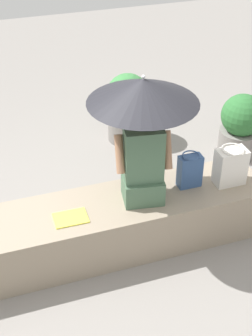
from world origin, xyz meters
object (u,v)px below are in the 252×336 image
object	(u,v)px
person_seated	(143,162)
planter_far	(241,125)
handbag_black	(190,171)
planter_near	(128,107)
tote_bag_canvas	(230,166)
parasol	(143,91)
magazine	(71,218)

from	to	relation	value
person_seated	planter_far	bearing A→B (deg)	-146.41
handbag_black	person_seated	bearing A→B (deg)	6.22
planter_near	tote_bag_canvas	bearing A→B (deg)	100.96
parasol	handbag_black	distance (m)	0.96
parasol	tote_bag_canvas	distance (m)	1.17
person_seated	parasol	xyz separation A→B (m)	(-0.01, -0.06, 0.62)
handbag_black	parasol	bearing A→B (deg)	-0.82
handbag_black	magazine	world-z (taller)	handbag_black
parasol	magazine	size ratio (longest dim) A/B	4.07
person_seated	tote_bag_canvas	size ratio (longest dim) A/B	2.46
person_seated	parasol	distance (m)	0.62
person_seated	parasol	bearing A→B (deg)	-95.83
parasol	handbag_black	size ratio (longest dim) A/B	3.46
tote_bag_canvas	magazine	distance (m)	1.50
person_seated	parasol	size ratio (longest dim) A/B	0.79
tote_bag_canvas	magazine	world-z (taller)	tote_bag_canvas
planter_near	planter_far	size ratio (longest dim) A/B	1.13
handbag_black	planter_near	world-z (taller)	planter_near
parasol	tote_bag_canvas	xyz separation A→B (m)	(-0.82, 0.08, -0.83)
parasol	person_seated	bearing A→B (deg)	84.17
tote_bag_canvas	planter_near	world-z (taller)	tote_bag_canvas
parasol	planter_far	size ratio (longest dim) A/B	1.52
magazine	handbag_black	bearing A→B (deg)	-173.23
planter_near	parasol	bearing A→B (deg)	74.92
handbag_black	planter_far	world-z (taller)	handbag_black
handbag_black	magazine	bearing A→B (deg)	5.82
planter_near	planter_far	world-z (taller)	planter_near
parasol	magazine	bearing A→B (deg)	10.31
parasol	tote_bag_canvas	world-z (taller)	parasol
parasol	tote_bag_canvas	size ratio (longest dim) A/B	3.12
parasol	planter_near	size ratio (longest dim) A/B	1.35
person_seated	magazine	bearing A→B (deg)	5.54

